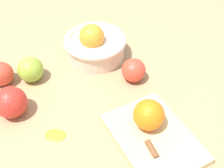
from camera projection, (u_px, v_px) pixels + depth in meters
name	position (u px, v px, depth m)	size (l,w,h in m)	color
ground_plane	(91.00, 110.00, 0.73)	(2.40, 2.40, 0.00)	tan
bowl	(95.00, 45.00, 0.86)	(0.19, 0.19, 0.11)	beige
cutting_board	(153.00, 138.00, 0.66)	(0.23, 0.17, 0.02)	#DBB77F
orange_on_board	(149.00, 115.00, 0.65)	(0.07, 0.07, 0.07)	orange
knife	(159.00, 162.00, 0.60)	(0.16, 0.03, 0.01)	silver
apple_back_left	(134.00, 70.00, 0.79)	(0.07, 0.07, 0.07)	#D6422D
apple_front_left	(30.00, 70.00, 0.79)	(0.07, 0.07, 0.07)	#8EB738
apple_front_left_2	(1.00, 74.00, 0.78)	(0.07, 0.07, 0.07)	#D6422D
apple_front_left_3	(11.00, 102.00, 0.70)	(0.08, 0.08, 0.08)	red
citrus_peel	(55.00, 134.00, 0.67)	(0.05, 0.04, 0.01)	orange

